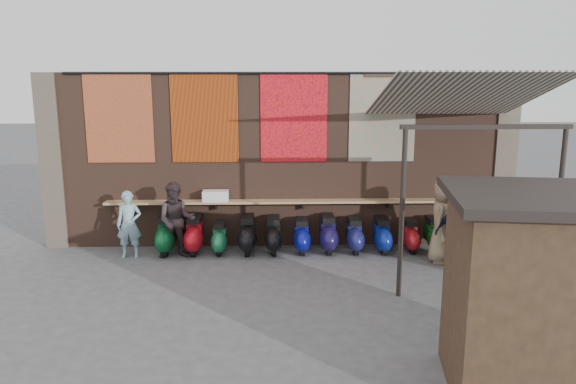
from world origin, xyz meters
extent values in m
plane|color=#474749|center=(0.00, 0.00, 0.00)|extent=(70.00, 70.00, 0.00)
cube|color=brown|center=(0.00, 2.70, 2.00)|extent=(10.00, 0.40, 4.00)
cube|color=#4C4238|center=(-5.20, 2.70, 2.00)|extent=(0.50, 0.50, 4.00)
cube|color=#4C4238|center=(5.20, 2.70, 2.00)|extent=(0.50, 0.50, 4.00)
cube|color=#9E7A51|center=(0.00, 2.33, 1.10)|extent=(8.00, 0.32, 0.05)
cube|color=white|center=(-1.48, 2.30, 1.25)|extent=(0.58, 0.28, 0.25)
cube|color=maroon|center=(-3.60, 2.48, 3.00)|extent=(1.50, 0.02, 2.00)
cube|color=#EA500D|center=(-1.70, 2.48, 3.00)|extent=(1.50, 0.02, 2.00)
cube|color=red|center=(0.30, 2.48, 3.00)|extent=(1.50, 0.02, 2.00)
cube|color=teal|center=(2.30, 2.48, 3.00)|extent=(1.50, 0.02, 2.00)
cylinder|color=black|center=(0.00, 2.47, 3.98)|extent=(9.50, 0.06, 0.06)
imported|color=#7FA8B9|center=(-3.33, 1.76, 0.74)|extent=(0.56, 0.39, 1.48)
imported|color=#33282B|center=(-2.28, 1.68, 0.84)|extent=(0.89, 0.74, 1.68)
imported|color=black|center=(3.61, 0.84, 0.78)|extent=(0.92, 0.39, 1.56)
imported|color=#4F5053|center=(4.82, -0.63, 0.91)|extent=(1.35, 1.20, 1.81)
imported|color=#897557|center=(3.43, 1.24, 0.91)|extent=(0.95, 1.06, 1.82)
cube|color=black|center=(3.21, -3.78, 1.24)|extent=(2.52, 2.04, 2.49)
cube|color=black|center=(3.21, -3.78, 2.55)|extent=(2.83, 2.34, 0.12)
cube|color=gold|center=(3.34, -2.90, 1.80)|extent=(1.19, 0.22, 0.50)
cube|color=#473321|center=(3.34, -2.90, 0.91)|extent=(1.90, 0.38, 0.06)
cube|color=beige|center=(3.50, 0.90, 3.55)|extent=(3.20, 3.28, 0.97)
cube|color=#33261C|center=(3.50, 2.49, 3.95)|extent=(3.30, 0.08, 0.12)
cube|color=black|center=(3.50, -0.60, 3.08)|extent=(3.00, 0.08, 0.08)
cylinder|color=black|center=(2.10, -0.60, 1.55)|extent=(0.09, 0.09, 3.10)
cylinder|color=black|center=(4.90, -0.60, 1.55)|extent=(0.09, 0.09, 3.10)
camera|label=1|loc=(-0.20, -10.17, 4.01)|focal=35.00mm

